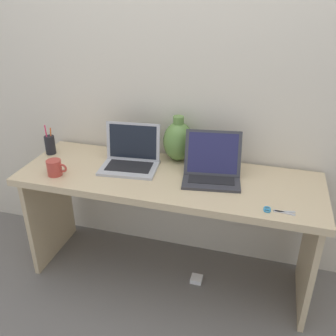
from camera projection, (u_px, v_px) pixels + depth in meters
The scene contains 10 objects.
ground_plane at pixel (168, 273), 2.37m from camera, with size 6.00×6.00×0.00m, color slate.
back_wall at pixel (183, 74), 2.10m from camera, with size 4.40×0.04×2.40m, color beige.
desk at pixel (168, 197), 2.11m from camera, with size 1.69×0.56×0.71m.
laptop_left at pixel (131, 155), 2.14m from camera, with size 0.34×0.27×0.24m.
laptop_right at pixel (212, 167), 2.01m from camera, with size 0.34×0.30×0.24m.
green_vase at pixel (178, 141), 2.18m from camera, with size 0.18×0.18×0.28m.
coffee_mug at pixel (55, 168), 2.04m from camera, with size 0.12×0.08×0.09m.
pen_cup at pixel (50, 145), 2.29m from camera, with size 0.06×0.06×0.19m.
scissors at pixel (273, 210), 1.74m from camera, with size 0.15×0.05×0.01m.
power_brick at pixel (196, 279), 2.30m from camera, with size 0.07×0.07×0.03m, color white.
Camera 1 is at (0.50, -1.74, 1.68)m, focal length 39.40 mm.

